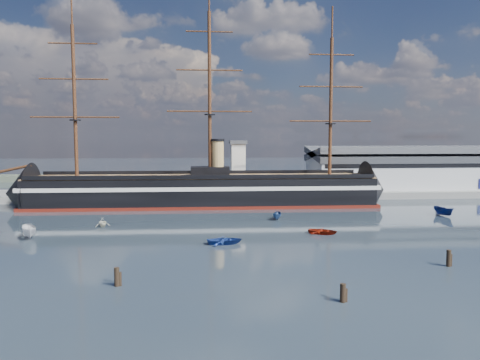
{
  "coord_description": "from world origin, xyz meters",
  "views": [
    {
      "loc": [
        -8.5,
        -62.22,
        18.03
      ],
      "look_at": [
        0.17,
        35.0,
        9.0
      ],
      "focal_mm": 35.0,
      "sensor_mm": 36.0,
      "label": 1
    }
  ],
  "objects": [
    {
      "name": "ground",
      "position": [
        0.0,
        40.0,
        0.0
      ],
      "size": [
        600.0,
        600.0,
        0.0
      ],
      "primitive_type": "plane",
      "color": "black",
      "rests_on": "ground"
    },
    {
      "name": "quay",
      "position": [
        10.0,
        76.0,
        0.0
      ],
      "size": [
        180.0,
        18.0,
        2.0
      ],
      "primitive_type": "cube",
      "color": "slate",
      "rests_on": "ground"
    },
    {
      "name": "warehouse",
      "position": [
        58.0,
        80.0,
        7.98
      ],
      "size": [
        63.0,
        21.0,
        11.6
      ],
      "color": "#B7BABC",
      "rests_on": "ground"
    },
    {
      "name": "quay_tower",
      "position": [
        3.0,
        73.0,
        9.75
      ],
      "size": [
        5.0,
        5.0,
        15.0
      ],
      "color": "silver",
      "rests_on": "ground"
    },
    {
      "name": "warship",
      "position": [
        -9.21,
        60.0,
        4.04
      ],
      "size": [
        112.99,
        17.54,
        53.94
      ],
      "rotation": [
        0.0,
        0.0,
        -0.01
      ],
      "color": "black",
      "rests_on": "ground"
    },
    {
      "name": "motorboat_a",
      "position": [
        -38.67,
        22.82,
        0.0
      ],
      "size": [
        7.61,
        5.27,
        2.86
      ],
      "primitive_type": "imported",
      "rotation": [
        0.0,
        0.0,
        0.41
      ],
      "color": "silver",
      "rests_on": "ground"
    },
    {
      "name": "motorboat_b",
      "position": [
        -4.19,
        15.26,
        0.0
      ],
      "size": [
        1.81,
        3.82,
        1.73
      ],
      "primitive_type": "imported",
      "rotation": [
        0.0,
        0.0,
        1.66
      ],
      "color": "navy",
      "rests_on": "ground"
    },
    {
      "name": "motorboat_c",
      "position": [
        8.54,
        37.47,
        0.0
      ],
      "size": [
        5.29,
        3.36,
        1.99
      ],
      "primitive_type": "imported",
      "rotation": [
        0.0,
        0.0,
        -0.34
      ],
      "color": "navy",
      "rests_on": "ground"
    },
    {
      "name": "motorboat_d",
      "position": [
        -27.83,
        32.67,
        0.0
      ],
      "size": [
        5.87,
        4.3,
        1.98
      ],
      "primitive_type": "imported",
      "rotation": [
        0.0,
        0.0,
        0.41
      ],
      "color": "silver",
      "rests_on": "ground"
    },
    {
      "name": "motorboat_e",
      "position": [
        14.48,
        21.73,
        0.0
      ],
      "size": [
        2.65,
        3.6,
        1.56
      ],
      "primitive_type": "imported",
      "rotation": [
        0.0,
        0.0,
        1.13
      ],
      "color": "maroon",
      "rests_on": "ground"
    },
    {
      "name": "motorboat_f",
      "position": [
        47.4,
        39.06,
        0.0
      ],
      "size": [
        7.0,
        4.07,
        2.64
      ],
      "primitive_type": "imported",
      "rotation": [
        0.0,
        0.0,
        0.27
      ],
      "color": "navy",
      "rests_on": "ground"
    },
    {
      "name": "piling_near_left",
      "position": [
        -18.47,
        -5.92,
        0.0
      ],
      "size": [
        0.64,
        0.64,
        3.0
      ],
      "primitive_type": "cylinder",
      "color": "black",
      "rests_on": "ground"
    },
    {
      "name": "piling_near_mid",
      "position": [
        7.11,
        -13.74,
        0.0
      ],
      "size": [
        0.64,
        0.64,
        2.76
      ],
      "primitive_type": "cylinder",
      "color": "black",
      "rests_on": "ground"
    },
    {
      "name": "piling_near_right",
      "position": [
        26.17,
        -1.22,
        0.0
      ],
      "size": [
        0.64,
        0.64,
        3.04
      ],
      "primitive_type": "cylinder",
      "color": "black",
      "rests_on": "ground"
    }
  ]
}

